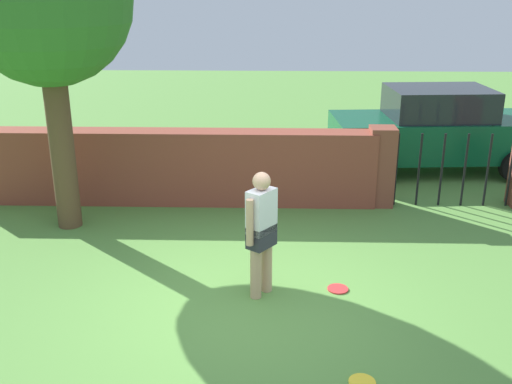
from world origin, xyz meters
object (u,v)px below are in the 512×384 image
at_px(car, 436,130).
at_px(frisbee_red, 338,289).
at_px(tree, 46,3).
at_px(frisbee_yellow, 362,382).
at_px(person, 261,229).

height_order(car, frisbee_red, car).
distance_m(tree, car, 7.80).
xyz_separation_m(tree, frisbee_yellow, (4.18, -3.91, -3.44)).
bearing_deg(car, frisbee_yellow, 66.75).
relative_size(person, frisbee_red, 6.00).
bearing_deg(car, person, 52.66).
distance_m(car, frisbee_yellow, 7.56).
bearing_deg(person, car, -176.20).
distance_m(person, car, 6.38).
xyz_separation_m(person, car, (3.48, 5.34, -0.04)).
height_order(car, frisbee_yellow, car).
bearing_deg(person, frisbee_yellow, 67.40).
bearing_deg(person, tree, -87.52).
relative_size(car, frisbee_red, 15.98).
bearing_deg(frisbee_red, car, 64.43).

